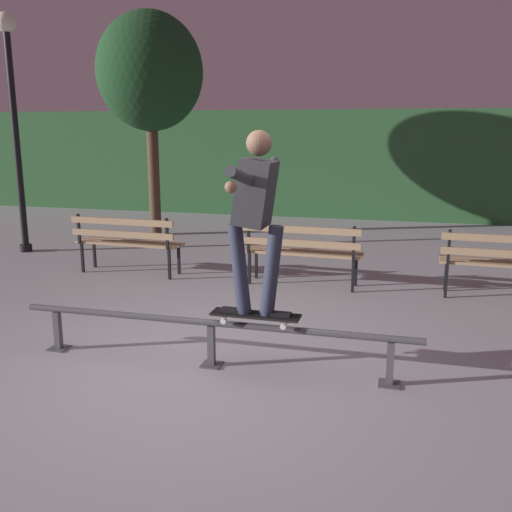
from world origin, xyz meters
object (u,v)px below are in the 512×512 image
(grind_rail, at_px, (211,331))
(skateboard, at_px, (255,315))
(park_bench_right_center, at_px, (509,259))
(lamp_post_left, at_px, (13,104))
(park_bench_left_center, at_px, (302,248))
(park_bench_leftmost, at_px, (126,238))
(tree_far_left, at_px, (150,73))
(skateboarder, at_px, (256,208))

(grind_rail, distance_m, skateboard, 0.44)
(park_bench_right_center, bearing_deg, lamp_post_left, 172.44)
(park_bench_left_center, height_order, lamp_post_left, lamp_post_left)
(grind_rail, bearing_deg, park_bench_leftmost, 128.92)
(park_bench_right_center, height_order, tree_far_left, tree_far_left)
(skateboarder, bearing_deg, park_bench_leftmost, 133.68)
(skateboarder, distance_m, park_bench_leftmost, 3.96)
(skateboard, height_order, park_bench_leftmost, park_bench_leftmost)
(grind_rail, bearing_deg, skateboard, 0.00)
(skateboard, bearing_deg, park_bench_right_center, 48.50)
(park_bench_right_center, bearing_deg, grind_rail, -135.88)
(grind_rail, relative_size, park_bench_leftmost, 2.28)
(skateboarder, height_order, park_bench_right_center, skateboarder)
(park_bench_leftmost, xyz_separation_m, park_bench_left_center, (2.56, 0.00, 0.00))
(tree_far_left, bearing_deg, skateboard, -58.34)
(park_bench_leftmost, height_order, lamp_post_left, lamp_post_left)
(skateboarder, distance_m, park_bench_left_center, 2.93)
(park_bench_left_center, xyz_separation_m, park_bench_right_center, (2.56, 0.00, 0.00))
(skateboard, relative_size, skateboarder, 0.50)
(skateboard, relative_size, lamp_post_left, 0.20)
(park_bench_right_center, bearing_deg, park_bench_leftmost, 180.00)
(skateboard, xyz_separation_m, park_bench_leftmost, (-2.66, 2.79, 0.03))
(tree_far_left, bearing_deg, park_bench_right_center, -26.72)
(park_bench_right_center, bearing_deg, park_bench_left_center, 180.00)
(park_bench_left_center, bearing_deg, park_bench_right_center, 0.00)
(park_bench_right_center, bearing_deg, skateboarder, -131.46)
(park_bench_right_center, distance_m, tree_far_left, 7.27)
(park_bench_left_center, relative_size, park_bench_right_center, 1.00)
(park_bench_left_center, bearing_deg, skateboard, -88.01)
(tree_far_left, bearing_deg, grind_rail, -61.34)
(grind_rail, distance_m, park_bench_leftmost, 3.59)
(skateboarder, bearing_deg, park_bench_right_center, 48.54)
(grind_rail, height_order, lamp_post_left, lamp_post_left)
(skateboard, xyz_separation_m, tree_far_left, (-3.60, 5.84, 2.60))
(grind_rail, distance_m, skateboarder, 1.19)
(skateboarder, xyz_separation_m, park_bench_left_center, (-0.10, 2.79, -0.91))
(lamp_post_left, bearing_deg, skateboarder, -36.54)
(park_bench_left_center, height_order, tree_far_left, tree_far_left)
(skateboarder, bearing_deg, tree_far_left, 121.68)
(park_bench_left_center, distance_m, park_bench_right_center, 2.56)
(skateboarder, bearing_deg, grind_rail, 180.00)
(park_bench_leftmost, relative_size, park_bench_right_center, 1.00)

